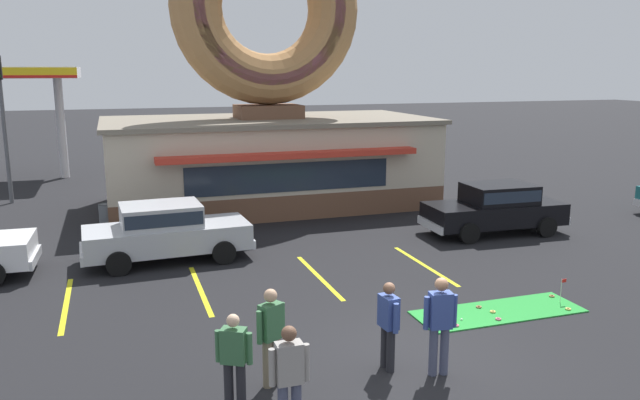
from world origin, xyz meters
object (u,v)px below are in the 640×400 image
(car_black, at_px, (496,207))
(trash_bin, at_px, (108,218))
(pedestrian_hooded_kid, at_px, (289,376))
(pedestrian_beanie_man, at_px, (388,322))
(traffic_light_pole, at_px, (2,109))
(pedestrian_blue_sweater_man, at_px, (271,332))
(putting_flag_pin, at_px, (563,285))
(pedestrian_leather_jacket_man, at_px, (234,357))
(golf_ball, at_px, (462,319))
(pedestrian_clipboard_woman, at_px, (440,321))
(car_silver, at_px, (165,230))

(car_black, xyz_separation_m, trash_bin, (-11.82, 3.98, -0.37))
(pedestrian_hooded_kid, relative_size, pedestrian_beanie_man, 1.05)
(pedestrian_hooded_kid, height_order, traffic_light_pole, traffic_light_pole)
(pedestrian_blue_sweater_man, xyz_separation_m, pedestrian_beanie_man, (2.07, -0.09, -0.06))
(pedestrian_blue_sweater_man, relative_size, pedestrian_beanie_man, 1.06)
(putting_flag_pin, distance_m, car_black, 6.21)
(putting_flag_pin, relative_size, trash_bin, 0.56)
(traffic_light_pole, bearing_deg, pedestrian_leather_jacket_man, -72.87)
(putting_flag_pin, height_order, pedestrian_beanie_man, pedestrian_beanie_man)
(pedestrian_hooded_kid, xyz_separation_m, trash_bin, (-2.46, 12.85, -0.43))
(putting_flag_pin, distance_m, trash_bin, 13.78)
(putting_flag_pin, xyz_separation_m, pedestrian_beanie_man, (-5.05, -1.64, 0.44))
(golf_ball, bearing_deg, car_black, 51.33)
(golf_ball, bearing_deg, pedestrian_hooded_kid, -147.85)
(pedestrian_leather_jacket_man, bearing_deg, golf_ball, 19.73)
(pedestrian_beanie_man, bearing_deg, pedestrian_clipboard_woman, -31.52)
(pedestrian_beanie_man, xyz_separation_m, trash_bin, (-4.64, 11.44, -0.38))
(pedestrian_blue_sweater_man, height_order, traffic_light_pole, traffic_light_pole)
(car_black, bearing_deg, pedestrian_leather_jacket_man, -141.69)
(golf_ball, bearing_deg, pedestrian_leather_jacket_man, -160.27)
(trash_bin, height_order, traffic_light_pole, traffic_light_pole)
(pedestrian_blue_sweater_man, bearing_deg, pedestrian_leather_jacket_man, -144.80)
(putting_flag_pin, height_order, car_black, car_black)
(car_black, height_order, pedestrian_leather_jacket_man, car_black)
(car_silver, xyz_separation_m, pedestrian_clipboard_woman, (3.88, -8.24, 0.11))
(trash_bin, bearing_deg, pedestrian_clipboard_woman, -65.63)
(pedestrian_hooded_kid, xyz_separation_m, pedestrian_beanie_man, (2.18, 1.42, -0.05))
(car_silver, bearing_deg, car_black, -1.76)
(putting_flag_pin, height_order, pedestrian_blue_sweater_man, pedestrian_blue_sweater_man)
(traffic_light_pole, bearing_deg, pedestrian_beanie_man, -64.60)
(golf_ball, relative_size, pedestrian_hooded_kid, 0.03)
(pedestrian_beanie_man, height_order, traffic_light_pole, traffic_light_pole)
(car_silver, distance_m, car_black, 10.32)
(car_black, xyz_separation_m, pedestrian_blue_sweater_man, (-9.25, -7.37, 0.06))
(pedestrian_leather_jacket_man, bearing_deg, car_black, 38.31)
(putting_flag_pin, bearing_deg, pedestrian_clipboard_woman, -153.95)
(golf_ball, relative_size, putting_flag_pin, 0.08)
(pedestrian_blue_sweater_man, distance_m, pedestrian_hooded_kid, 1.52)
(pedestrian_blue_sweater_man, relative_size, trash_bin, 1.73)
(golf_ball, xyz_separation_m, trash_bin, (-6.99, 10.00, 0.45))
(putting_flag_pin, distance_m, traffic_light_pole, 20.94)
(golf_ball, xyz_separation_m, pedestrian_clipboard_woman, (-1.60, -1.89, 0.93))
(trash_bin, bearing_deg, pedestrian_blue_sweater_man, -77.24)
(pedestrian_hooded_kid, relative_size, trash_bin, 1.72)
(car_black, xyz_separation_m, pedestrian_leather_jacket_man, (-9.96, -7.87, -0.03))
(car_silver, bearing_deg, putting_flag_pin, -36.86)
(trash_bin, relative_size, traffic_light_pole, 0.17)
(golf_ball, bearing_deg, putting_flag_pin, 4.46)
(golf_ball, height_order, pedestrian_beanie_man, pedestrian_beanie_man)
(pedestrian_leather_jacket_man, bearing_deg, pedestrian_clipboard_woman, -0.80)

